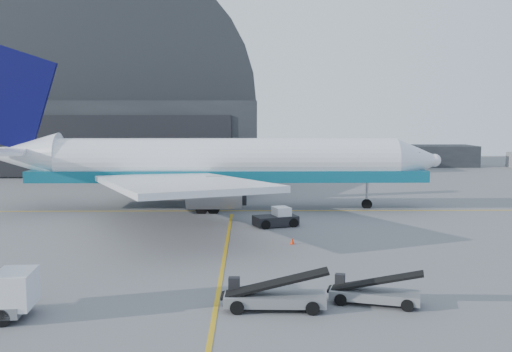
{
  "coord_description": "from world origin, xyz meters",
  "views": [
    {
      "loc": [
        1.66,
        -37.28,
        9.59
      ],
      "look_at": [
        2.3,
        11.14,
        4.5
      ],
      "focal_mm": 40.0,
      "sensor_mm": 36.0,
      "label": 1
    }
  ],
  "objects_px": {
    "airliner": "(209,163)",
    "pushback_tug": "(277,219)",
    "belt_loader_b": "(373,293)",
    "belt_loader_a": "(273,297)"
  },
  "relations": [
    {
      "from": "airliner",
      "to": "pushback_tug",
      "type": "xyz_separation_m",
      "value": [
        6.55,
        -9.59,
        -4.1
      ]
    },
    {
      "from": "belt_loader_b",
      "to": "belt_loader_a",
      "type": "bearing_deg",
      "value": -155.67
    },
    {
      "from": "pushback_tug",
      "to": "belt_loader_a",
      "type": "bearing_deg",
      "value": -112.23
    },
    {
      "from": "pushback_tug",
      "to": "belt_loader_b",
      "type": "xyz_separation_m",
      "value": [
        3.94,
        -20.84,
        -0.08
      ]
    },
    {
      "from": "belt_loader_a",
      "to": "belt_loader_b",
      "type": "height_order",
      "value": "belt_loader_a"
    },
    {
      "from": "airliner",
      "to": "pushback_tug",
      "type": "relative_size",
      "value": 11.63
    },
    {
      "from": "pushback_tug",
      "to": "belt_loader_a",
      "type": "xyz_separation_m",
      "value": [
        -1.23,
        -21.58,
        -0.01
      ]
    },
    {
      "from": "belt_loader_b",
      "to": "pushback_tug",
      "type": "bearing_deg",
      "value": 116.89
    },
    {
      "from": "pushback_tug",
      "to": "belt_loader_a",
      "type": "distance_m",
      "value": 21.61
    },
    {
      "from": "pushback_tug",
      "to": "belt_loader_a",
      "type": "relative_size",
      "value": 0.77
    }
  ]
}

